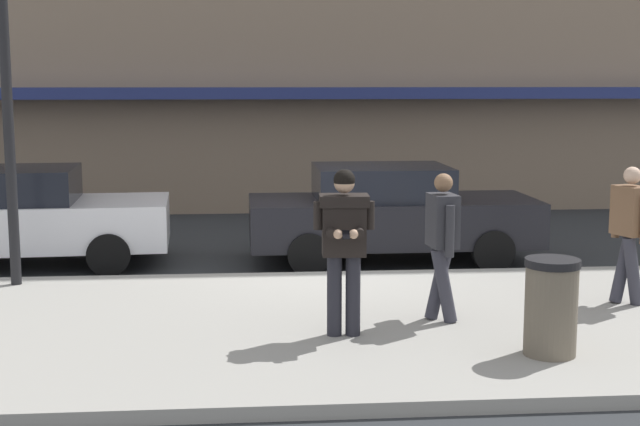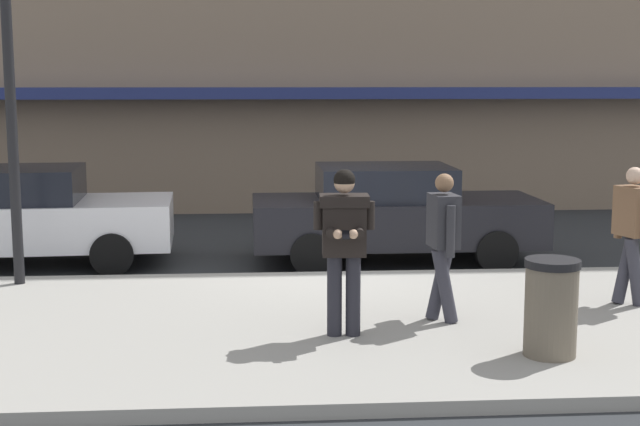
# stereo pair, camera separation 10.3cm
# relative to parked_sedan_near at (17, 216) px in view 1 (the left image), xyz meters

# --- Properties ---
(ground_plane) EXTENTS (80.00, 80.00, 0.00)m
(ground_plane) POSITION_rel_parked_sedan_near_xyz_m (4.68, -1.19, -0.79)
(ground_plane) COLOR #2B2D30
(sidewalk) EXTENTS (32.00, 5.30, 0.14)m
(sidewalk) POSITION_rel_parked_sedan_near_xyz_m (5.68, -4.04, -0.72)
(sidewalk) COLOR #99968E
(sidewalk) RESTS_ON ground
(curb_paint_line) EXTENTS (28.00, 0.12, 0.01)m
(curb_paint_line) POSITION_rel_parked_sedan_near_xyz_m (5.68, -1.14, -0.79)
(curb_paint_line) COLOR silver
(curb_paint_line) RESTS_ON ground
(parked_sedan_near) EXTENTS (4.60, 2.13, 1.54)m
(parked_sedan_near) POSITION_rel_parked_sedan_near_xyz_m (0.00, 0.00, 0.00)
(parked_sedan_near) COLOR silver
(parked_sedan_near) RESTS_ON ground
(parked_sedan_mid) EXTENTS (4.51, 1.96, 1.54)m
(parked_sedan_mid) POSITION_rel_parked_sedan_near_xyz_m (5.78, -0.12, 0.00)
(parked_sedan_mid) COLOR black
(parked_sedan_mid) RESTS_ON ground
(man_texting_on_phone) EXTENTS (0.65, 0.59, 1.81)m
(man_texting_on_phone) POSITION_rel_parked_sedan_near_xyz_m (4.54, -4.64, 0.46)
(man_texting_on_phone) COLOR #23232B
(man_texting_on_phone) RESTS_ON sidewalk
(pedestrian_with_bag) EXTENTS (0.36, 0.72, 1.70)m
(pedestrian_with_bag) POSITION_rel_parked_sedan_near_xyz_m (5.72, -4.11, 0.32)
(pedestrian_with_bag) COLOR #33333D
(pedestrian_with_bag) RESTS_ON sidewalk
(pedestrian_dark_coat) EXTENTS (0.41, 0.58, 1.70)m
(pedestrian_dark_coat) POSITION_rel_parked_sedan_near_xyz_m (8.17, -3.56, 0.32)
(pedestrian_dark_coat) COLOR #33333D
(pedestrian_dark_coat) RESTS_ON sidewalk
(street_lamp_post) EXTENTS (0.36, 0.36, 4.88)m
(street_lamp_post) POSITION_rel_parked_sedan_near_xyz_m (0.41, -1.84, 2.35)
(street_lamp_post) COLOR black
(street_lamp_post) RESTS_ON sidewalk
(trash_bin) EXTENTS (0.55, 0.55, 0.98)m
(trash_bin) POSITION_rel_parked_sedan_near_xyz_m (6.53, -5.49, -0.16)
(trash_bin) COLOR #665B4C
(trash_bin) RESTS_ON sidewalk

